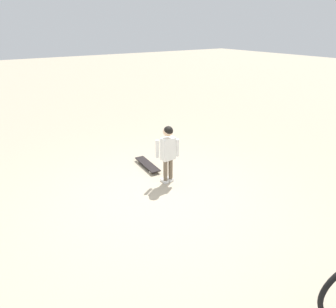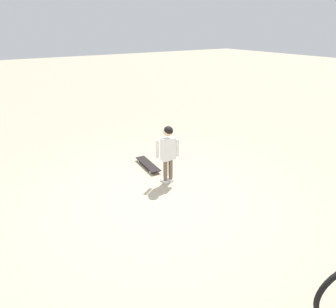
# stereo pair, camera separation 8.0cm
# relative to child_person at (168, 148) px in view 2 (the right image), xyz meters

# --- Properties ---
(ground_plane) EXTENTS (50.00, 50.00, 0.00)m
(ground_plane) POSITION_rel_child_person_xyz_m (-0.52, -0.39, -0.66)
(ground_plane) COLOR tan
(child_person) EXTENTS (0.37, 0.22, 1.06)m
(child_person) POSITION_rel_child_person_xyz_m (0.00, 0.00, 0.00)
(child_person) COLOR brown
(child_person) RESTS_ON ground
(skateboard) EXTENTS (0.24, 0.80, 0.07)m
(skateboard) POSITION_rel_child_person_xyz_m (-0.01, 0.73, -0.60)
(skateboard) COLOR black
(skateboard) RESTS_ON ground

